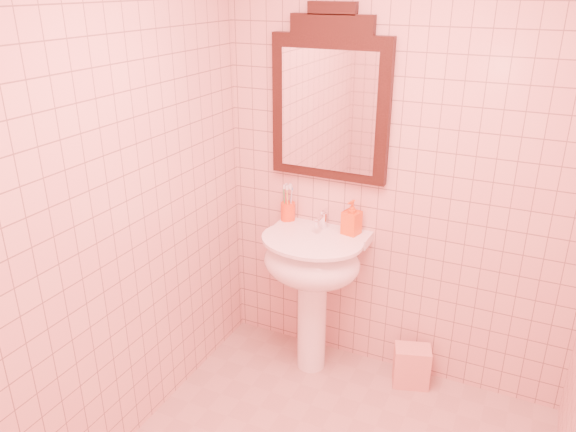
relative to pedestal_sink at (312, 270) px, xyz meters
The scene contains 7 objects.
back_wall 0.74m from the pedestal_sink, 30.40° to the left, with size 2.00×0.02×2.50m, color #DFA89B.
pedestal_sink is the anchor object (origin of this frame).
faucet 0.29m from the pedestal_sink, 90.00° to the left, with size 0.04×0.16×0.11m.
mirror 0.95m from the pedestal_sink, 90.00° to the left, with size 0.67×0.06×0.93m.
toothbrush_cup 0.39m from the pedestal_sink, 143.22° to the left, with size 0.09×0.09×0.20m.
soap_dispenser 0.38m from the pedestal_sink, 41.02° to the left, with size 0.09×0.09×0.20m, color #DA4912.
towel 0.81m from the pedestal_sink, ahead, with size 0.20×0.14×0.25m, color #E08484.
Camera 1 is at (0.70, -1.74, 2.18)m, focal length 35.00 mm.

